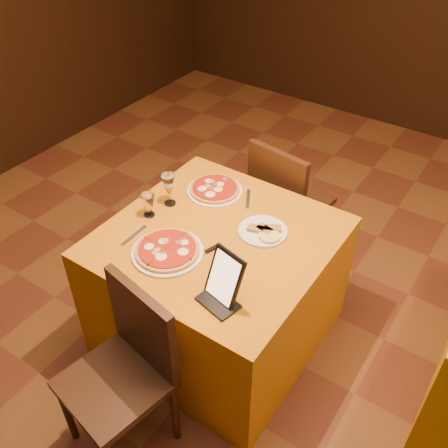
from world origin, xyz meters
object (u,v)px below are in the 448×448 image
Objects in this scene: main_table at (219,286)px; chair_main_near at (114,384)px; pizza_far at (215,190)px; wine_glass at (169,190)px; water_glass at (148,205)px; tablet at (225,277)px; chair_main_far at (292,201)px; pizza_near at (167,251)px.

chair_main_near is (0.00, -0.81, 0.08)m from main_table.
main_table is at bearing -52.20° from pizza_far.
wine_glass is (-0.37, 0.88, 0.39)m from chair_main_near.
main_table is at bearing 10.24° from water_glass.
tablet is at bearing -21.06° from water_glass.
pizza_far is 1.29× the size of tablet.
pizza_far is at bearing 65.88° from water_glass.
pizza_far is at bearing 141.04° from tablet.
pizza_far is (-0.23, 0.30, 0.39)m from main_table.
chair_main_near is 1.65m from chair_main_far.
chair_main_far reaches higher than pizza_far.
tablet is (0.49, -0.63, 0.10)m from pizza_far.
water_glass is (-0.27, 0.18, 0.05)m from pizza_near.
pizza_near is at bearing -116.66° from main_table.
tablet reaches higher than main_table.
wine_glass is (-0.37, 0.07, 0.47)m from main_table.
wine_glass reaches higher than pizza_near.
chair_main_near is 1.00× the size of chair_main_far.
chair_main_near is 0.65m from pizza_near.
main_table is 0.54m from pizza_far.
water_glass reaches higher than pizza_near.
main_table is 5.79× the size of wine_glass.
pizza_far is (-0.23, -0.54, 0.31)m from chair_main_far.
chair_main_far is 4.79× the size of wine_glass.
chair_main_near is 2.89× the size of pizza_far.
chair_main_near is 4.79× the size of wine_glass.
tablet is (0.26, -1.16, 0.41)m from chair_main_far.
pizza_near and pizza_far have the same top height.
pizza_near is at bearing -178.39° from tablet.
main_table is 3.49× the size of pizza_far.
main_table is at bearing 98.10° from chair_main_far.
chair_main_far is 2.89× the size of pizza_far.
main_table is 0.81m from chair_main_near.
tablet reaches higher than chair_main_near.
tablet is (0.63, -0.40, 0.03)m from wine_glass.
chair_main_near is 2.59× the size of pizza_near.
wine_glass is 0.75m from tablet.
water_glass is (-0.40, -0.07, 0.44)m from main_table.
water_glass is at bearing 146.76° from pizza_near.
pizza_near is 1.12× the size of pizza_far.
chair_main_far is (0.00, 1.65, 0.00)m from chair_main_near.
main_table is 8.46× the size of water_glass.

